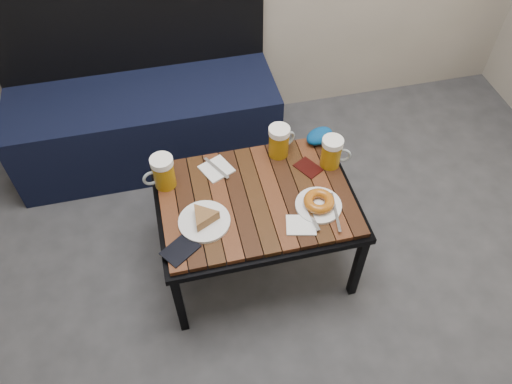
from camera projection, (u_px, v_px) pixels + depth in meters
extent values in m
cube|color=black|center=(148.00, 126.00, 2.74)|extent=(1.40, 0.50, 0.45)
cube|color=black|center=(128.00, 26.00, 2.52)|extent=(1.40, 0.05, 0.50)
cube|color=black|center=(180.00, 304.00, 2.06)|extent=(0.04, 0.03, 0.42)
cube|color=black|center=(358.00, 267.00, 2.17)|extent=(0.03, 0.03, 0.42)
cube|color=black|center=(164.00, 202.00, 2.41)|extent=(0.04, 0.04, 0.42)
cube|color=black|center=(318.00, 174.00, 2.53)|extent=(0.03, 0.04, 0.42)
cube|color=black|center=(256.00, 202.00, 2.12)|extent=(0.84, 0.62, 0.03)
cube|color=#38190C|center=(256.00, 198.00, 2.10)|extent=(0.80, 0.58, 0.02)
cylinder|color=#9D6D0C|center=(164.00, 174.00, 2.09)|extent=(0.11, 0.11, 0.13)
cylinder|color=white|center=(161.00, 162.00, 2.03)|extent=(0.10, 0.10, 0.03)
torus|color=#8C999E|center=(152.00, 178.00, 2.07)|extent=(0.08, 0.03, 0.08)
cylinder|color=#9D6D0C|center=(279.00, 144.00, 2.21)|extent=(0.12, 0.12, 0.12)
cylinder|color=white|center=(279.00, 131.00, 2.15)|extent=(0.09, 0.09, 0.03)
torus|color=#8C999E|center=(288.00, 139.00, 2.23)|extent=(0.08, 0.04, 0.08)
cylinder|color=#9D6D0C|center=(331.00, 154.00, 2.17)|extent=(0.11, 0.11, 0.12)
cylinder|color=white|center=(333.00, 142.00, 2.11)|extent=(0.09, 0.09, 0.03)
torus|color=#8C999E|center=(343.00, 155.00, 2.16)|extent=(0.07, 0.04, 0.07)
cylinder|color=white|center=(204.00, 221.00, 2.00)|extent=(0.21, 0.21, 0.01)
cylinder|color=white|center=(318.00, 205.00, 2.05)|extent=(0.19, 0.19, 0.01)
torus|color=#88350C|center=(319.00, 201.00, 2.03)|extent=(0.13, 0.13, 0.04)
cube|color=#A5A8AD|center=(336.00, 212.00, 2.02)|extent=(0.04, 0.20, 0.00)
cube|color=#A5A8AD|center=(312.00, 216.00, 2.00)|extent=(0.03, 0.15, 0.00)
cube|color=white|center=(216.00, 169.00, 2.19)|extent=(0.16, 0.16, 0.01)
cube|color=#A5A8AD|center=(216.00, 168.00, 2.18)|extent=(0.09, 0.15, 0.00)
cube|color=white|center=(301.00, 225.00, 1.99)|extent=(0.14, 0.12, 0.01)
cube|color=black|center=(180.00, 250.00, 1.91)|extent=(0.17, 0.16, 0.01)
cube|color=black|center=(308.00, 168.00, 2.19)|extent=(0.13, 0.14, 0.01)
ellipsoid|color=navy|center=(319.00, 136.00, 2.29)|extent=(0.16, 0.14, 0.06)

